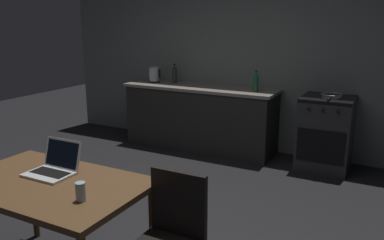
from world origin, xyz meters
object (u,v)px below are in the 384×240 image
object	(u,v)px
dining_table	(50,192)
frying_pan	(332,96)
bottle_b	(175,74)
chair	(171,234)
drinking_glass	(81,192)
stove_oven	(326,133)
laptop	(53,168)
electric_kettle	(154,75)
bottle	(256,82)

from	to	relation	value
dining_table	frying_pan	size ratio (longest dim) A/B	3.11
frying_pan	bottle_b	world-z (taller)	bottle_b
chair	drinking_glass	size ratio (longest dim) A/B	7.64
stove_oven	laptop	world-z (taller)	laptop
stove_oven	dining_table	world-z (taller)	stove_oven
dining_table	electric_kettle	xyz separation A→B (m)	(-1.21, 3.14, 0.33)
stove_oven	electric_kettle	distance (m)	2.52
dining_table	bottle_b	world-z (taller)	bottle_b
chair	bottle_b	world-z (taller)	bottle_b
laptop	drinking_glass	xyz separation A→B (m)	(0.47, -0.24, 0.01)
electric_kettle	laptop	bearing A→B (deg)	-69.52
electric_kettle	drinking_glass	bearing A→B (deg)	-63.84
dining_table	electric_kettle	distance (m)	3.38
bottle_b	laptop	bearing A→B (deg)	-74.99
laptop	electric_kettle	distance (m)	3.23
stove_oven	bottle	xyz separation A→B (m)	(-0.89, -0.05, 0.57)
stove_oven	frying_pan	world-z (taller)	frying_pan
dining_table	laptop	world-z (taller)	laptop
dining_table	chair	size ratio (longest dim) A/B	1.47
dining_table	bottle_b	size ratio (longest dim) A/B	4.66
drinking_glass	chair	bearing A→B (deg)	29.37
chair	frying_pan	xyz separation A→B (m)	(0.44, 2.97, 0.40)
chair	laptop	bearing A→B (deg)	-173.06
electric_kettle	drinking_glass	xyz separation A→B (m)	(1.60, -3.26, -0.20)
laptop	bottle	bearing A→B (deg)	76.54
stove_oven	chair	distance (m)	3.02
frying_pan	dining_table	bearing A→B (deg)	-112.52
drinking_glass	laptop	bearing A→B (deg)	153.47
chair	laptop	distance (m)	0.97
stove_oven	frying_pan	bearing A→B (deg)	-34.27
dining_table	drinking_glass	xyz separation A→B (m)	(0.39, -0.12, 0.13)
dining_table	bottle	bearing A→B (deg)	83.33
bottle	frying_pan	bearing A→B (deg)	1.30
bottle	drinking_glass	size ratio (longest dim) A/B	2.34
electric_kettle	chair	bearing A→B (deg)	-55.54
stove_oven	dining_table	size ratio (longest dim) A/B	0.68
laptop	electric_kettle	xyz separation A→B (m)	(-1.13, 3.02, 0.22)
dining_table	laptop	size ratio (longest dim) A/B	4.04
dining_table	stove_oven	bearing A→B (deg)	68.26
dining_table	laptop	distance (m)	0.19
laptop	frying_pan	xyz separation A→B (m)	(1.37, 2.99, 0.13)
chair	bottle_b	bearing A→B (deg)	125.34
laptop	bottle	world-z (taller)	bottle
laptop	bottle_b	world-z (taller)	bottle_b
stove_oven	chair	bearing A→B (deg)	-97.63
electric_kettle	bottle_b	distance (m)	0.31
electric_kettle	bottle	distance (m)	1.57
stove_oven	bottle	world-z (taller)	bottle
laptop	electric_kettle	bearing A→B (deg)	105.46
bottle	frying_pan	xyz separation A→B (m)	(0.93, 0.02, -0.10)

